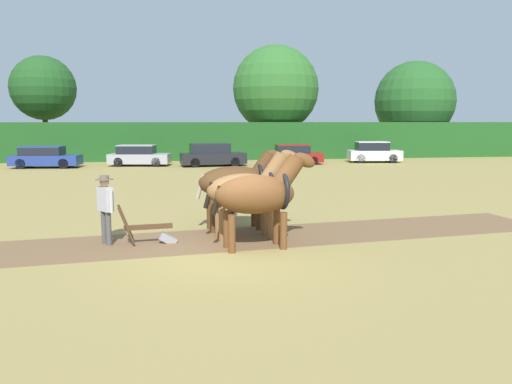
{
  "coord_description": "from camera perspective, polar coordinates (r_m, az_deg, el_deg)",
  "views": [
    {
      "loc": [
        -1.24,
        -11.55,
        3.13
      ],
      "look_at": [
        1.09,
        2.44,
        1.1
      ],
      "focal_mm": 35.0,
      "sensor_mm": 36.0,
      "label": 1
    }
  ],
  "objects": [
    {
      "name": "draft_horse_lead_right",
      "position": [
        13.28,
        -0.91,
        0.29
      ],
      "size": [
        2.74,
        1.16,
        2.43
      ],
      "rotation": [
        0.0,
        0.0,
        0.11
      ],
      "color": "brown",
      "rests_on": "ground"
    },
    {
      "name": "tree_left",
      "position": [
        47.45,
        -23.14,
        10.84
      ],
      "size": [
        5.48,
        5.48,
        8.66
      ],
      "color": "#4C3823",
      "rests_on": "ground"
    },
    {
      "name": "parked_car_center_left",
      "position": [
        35.93,
        -13.25,
        4.05
      ],
      "size": [
        4.4,
        2.42,
        1.46
      ],
      "rotation": [
        0.0,
        0.0,
        -0.17
      ],
      "color": "#9E9EA8",
      "rests_on": "ground"
    },
    {
      "name": "ground_plane",
      "position": [
        12.03,
        -3.25,
        -6.95
      ],
      "size": [
        240.0,
        240.0,
        0.0
      ],
      "primitive_type": "plane",
      "color": "#998447"
    },
    {
      "name": "parked_car_center",
      "position": [
        34.99,
        -5.04,
        4.21
      ],
      "size": [
        4.63,
        2.22,
        1.57
      ],
      "rotation": [
        0.0,
        0.0,
        0.1
      ],
      "color": "black",
      "rests_on": "ground"
    },
    {
      "name": "draft_horse_lead_left",
      "position": [
        12.19,
        0.4,
        -0.21
      ],
      "size": [
        2.72,
        1.2,
        2.43
      ],
      "rotation": [
        0.0,
        0.0,
        0.11
      ],
      "color": "brown",
      "rests_on": "ground"
    },
    {
      "name": "farmer_beside_team",
      "position": [
        15.93,
        -2.88,
        0.2
      ],
      "size": [
        0.4,
        0.6,
        1.62
      ],
      "rotation": [
        0.0,
        0.0,
        0.37
      ],
      "color": "#38332D",
      "rests_on": "ground"
    },
    {
      "name": "hedgerow",
      "position": [
        40.52,
        -7.75,
        5.77
      ],
      "size": [
        78.6,
        1.72,
        3.02
      ],
      "primitive_type": "cube",
      "color": "#1E511E",
      "rests_on": "ground"
    },
    {
      "name": "plow",
      "position": [
        13.06,
        -11.67,
        -4.49
      ],
      "size": [
        1.5,
        0.5,
        1.13
      ],
      "rotation": [
        0.0,
        0.0,
        0.11
      ],
      "color": "#4C331E",
      "rests_on": "ground"
    },
    {
      "name": "tree_center",
      "position": [
        50.98,
        17.66,
        9.86
      ],
      "size": [
        7.58,
        7.58,
        8.79
      ],
      "color": "#423323",
      "rests_on": "ground"
    },
    {
      "name": "parked_car_left",
      "position": [
        36.37,
        -22.99,
        3.67
      ],
      "size": [
        4.59,
        2.17,
        1.44
      ],
      "rotation": [
        0.0,
        0.0,
        -0.1
      ],
      "color": "navy",
      "rests_on": "ground"
    },
    {
      "name": "parked_car_center_right",
      "position": [
        36.4,
        4.38,
        4.26
      ],
      "size": [
        3.96,
        1.87,
        1.43
      ],
      "rotation": [
        0.0,
        0.0,
        -0.04
      ],
      "color": "maroon",
      "rests_on": "ground"
    },
    {
      "name": "plowed_furrow_strip",
      "position": [
        13.12,
        -17.96,
        -6.05
      ],
      "size": [
        25.69,
        5.34,
        0.01
      ],
      "primitive_type": "cube",
      "rotation": [
        0.0,
        0.0,
        0.11
      ],
      "color": "brown",
      "rests_on": "ground"
    },
    {
      "name": "draft_horse_trail_left",
      "position": [
        14.35,
        -2.11,
        1.14
      ],
      "size": [
        2.71,
        1.18,
        2.38
      ],
      "rotation": [
        0.0,
        0.0,
        0.11
      ],
      "color": "#513319",
      "rests_on": "ground"
    },
    {
      "name": "farmer_at_plow",
      "position": [
        13.15,
        -16.84,
        -1.3
      ],
      "size": [
        0.46,
        0.58,
        1.77
      ],
      "rotation": [
        0.0,
        0.0,
        0.62
      ],
      "color": "#4C4C4C",
      "rests_on": "ground"
    },
    {
      "name": "tree_center_left",
      "position": [
        45.08,
        2.25,
        11.69
      ],
      "size": [
        7.6,
        7.6,
        9.73
      ],
      "color": "#423323",
      "rests_on": "ground"
    },
    {
      "name": "parked_car_right",
      "position": [
        38.96,
        13.3,
        4.43
      ],
      "size": [
        4.11,
        2.33,
        1.57
      ],
      "rotation": [
        0.0,
        0.0,
        -0.16
      ],
      "color": "silver",
      "rests_on": "ground"
    }
  ]
}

